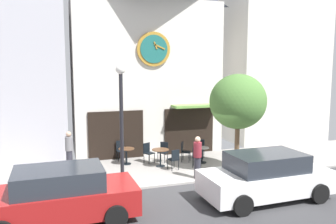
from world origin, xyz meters
TOP-DOWN VIEW (x-y plane):
  - ground_plane at (0.00, -0.87)m, footprint 24.37×10.68m
  - clock_building at (-0.73, 5.78)m, footprint 7.47×4.02m
  - neighbor_building_right at (7.27, 6.26)m, footprint 5.72×3.62m
  - street_lamp at (-2.99, 0.90)m, footprint 0.36×0.36m
  - street_tree at (1.88, 0.89)m, footprint 2.41×2.16m
  - cafe_table_leftmost at (-2.33, 3.34)m, footprint 0.71×0.71m
  - cafe_table_center_right at (-0.98, 2.52)m, footprint 0.76×0.76m
  - cafe_table_center_left at (1.00, 2.47)m, footprint 0.63×0.63m
  - cafe_chair_facing_street at (-0.61, 3.24)m, footprint 0.56×0.56m
  - cafe_chair_corner at (-0.60, 1.79)m, footprint 0.49×0.49m
  - cafe_chair_under_awning at (0.31, 2.96)m, footprint 0.55×0.55m
  - cafe_chair_right_end at (-1.34, 3.31)m, footprint 0.54×0.54m
  - cafe_chair_mid_row at (0.48, 1.86)m, footprint 0.53×0.53m
  - cafe_chair_left_end at (-2.44, 4.18)m, footprint 0.42×0.42m
  - cafe_chair_curbside at (1.25, 3.24)m, footprint 0.55×0.55m
  - pedestrian_grey at (-4.82, 3.21)m, footprint 0.45×0.45m
  - pedestrian_maroon at (-0.09, 0.50)m, footprint 0.45×0.45m
  - parked_car_red at (-5.29, -1.81)m, footprint 4.33×2.07m
  - parked_car_white at (1.20, -2.18)m, footprint 4.33×2.08m

SIDE VIEW (x-z plane):
  - ground_plane at x=0.00m, z-range -0.09..0.04m
  - cafe_table_center_left at x=1.00m, z-range 0.12..0.84m
  - cafe_table_leftmost at x=-2.33m, z-range 0.15..0.88m
  - cafe_chair_facing_street at x=-0.61m, z-range 0.08..0.98m
  - cafe_chair_corner at x=-0.60m, z-range 0.08..0.98m
  - cafe_chair_under_awning at x=0.31m, z-range 0.08..0.98m
  - cafe_chair_right_end at x=-1.34m, z-range 0.08..0.98m
  - cafe_chair_mid_row at x=0.48m, z-range 0.08..0.98m
  - cafe_chair_left_end at x=-2.44m, z-range 0.08..0.98m
  - cafe_chair_curbside at x=1.25m, z-range 0.08..0.98m
  - cafe_table_center_right at x=-0.98m, z-range 0.18..0.95m
  - parked_car_red at x=-5.29m, z-range -0.01..1.54m
  - parked_car_white at x=1.20m, z-range -0.01..1.54m
  - pedestrian_grey at x=-4.82m, z-range 0.03..1.70m
  - pedestrian_maroon at x=-0.09m, z-range 0.03..1.70m
  - street_lamp at x=-2.99m, z-range 0.03..4.49m
  - street_tree at x=1.88m, z-range 0.89..4.97m
  - clock_building at x=-0.73m, z-range 0.18..9.95m
  - neighbor_building_right at x=7.27m, z-range 0.00..11.20m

